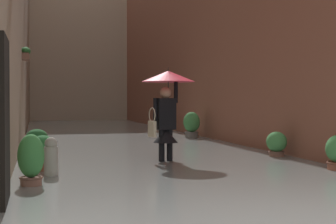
# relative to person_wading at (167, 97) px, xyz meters

# --- Properties ---
(ground_plane) EXTENTS (67.28, 67.28, 0.00)m
(ground_plane) POSITION_rel_person_wading_xyz_m (0.03, -7.96, -1.51)
(ground_plane) COLOR gray
(flood_water) EXTENTS (6.63, 32.91, 0.21)m
(flood_water) POSITION_rel_person_wading_xyz_m (0.03, -7.96, -1.41)
(flood_water) COLOR slate
(flood_water) RESTS_ON ground_plane
(building_facade_far) EXTENTS (9.43, 1.80, 10.68)m
(building_facade_far) POSITION_rel_person_wading_xyz_m (0.03, -22.32, 3.83)
(building_facade_far) COLOR tan
(building_facade_far) RESTS_ON ground_plane
(person_wading) EXTENTS (1.09, 1.09, 2.10)m
(person_wading) POSITION_rel_person_wading_xyz_m (0.00, 0.00, 0.00)
(person_wading) COLOR black
(person_wading) RESTS_ON ground_plane
(potted_plant_near_left) EXTENTS (0.54, 0.54, 1.05)m
(potted_plant_near_left) POSITION_rel_person_wading_xyz_m (-2.35, -6.00, -0.93)
(potted_plant_near_left) COLOR #66605B
(potted_plant_near_left) RESTS_ON ground_plane
(potted_plant_mid_right) EXTENTS (0.38, 0.38, 0.95)m
(potted_plant_mid_right) POSITION_rel_person_wading_xyz_m (2.63, 2.38, -1.00)
(potted_plant_mid_right) COLOR brown
(potted_plant_mid_right) RESTS_ON ground_plane
(potted_plant_far_right) EXTENTS (0.52, 0.52, 0.72)m
(potted_plant_far_right) POSITION_rel_person_wading_xyz_m (2.55, -3.05, -1.09)
(potted_plant_far_right) COLOR brown
(potted_plant_far_right) RESTS_ON ground_plane
(potted_plant_near_right) EXTENTS (0.50, 0.50, 0.82)m
(potted_plant_near_right) POSITION_rel_person_wading_xyz_m (2.45, 0.72, -1.07)
(potted_plant_near_right) COLOR brown
(potted_plant_near_right) RESTS_ON ground_plane
(potted_plant_mid_left) EXTENTS (0.45, 0.45, 0.75)m
(potted_plant_mid_left) POSITION_rel_person_wading_xyz_m (-2.53, -0.22, -1.08)
(potted_plant_mid_left) COLOR brown
(potted_plant_mid_left) RESTS_ON ground_plane
(mooring_bollard) EXTENTS (0.23, 0.23, 0.84)m
(mooring_bollard) POSITION_rel_person_wading_xyz_m (2.33, 1.48, -1.09)
(mooring_bollard) COLOR gray
(mooring_bollard) RESTS_ON ground_plane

